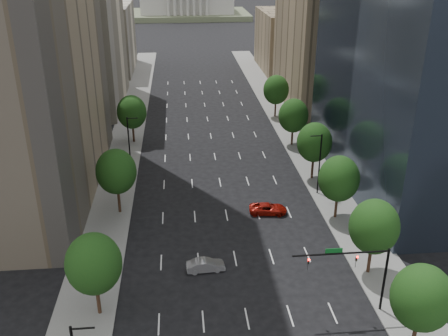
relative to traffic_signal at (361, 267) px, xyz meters
name	(u,v)px	position (x,y,z in m)	size (l,w,h in m)	color
sidewalk_left	(115,186)	(-26.03, 30.00, -5.10)	(6.00, 200.00, 0.15)	slate
sidewalk_right	(321,178)	(4.97, 30.00, -5.10)	(6.00, 200.00, 0.15)	slate
midrise_cream_left	(83,23)	(-35.53, 73.00, 12.33)	(14.00, 30.00, 35.00)	beige
filler_left	(107,38)	(-35.53, 106.00, 3.83)	(14.00, 26.00, 18.00)	beige
parking_tan_right	(320,34)	(14.47, 70.00, 9.83)	(14.00, 30.00, 30.00)	#8C7759
filler_right	(286,41)	(14.47, 103.00, 2.83)	(14.00, 26.00, 16.00)	#8C7759
tree_right_0	(422,298)	(3.47, -5.00, 0.22)	(5.20, 5.20, 8.39)	#382316
tree_right_1	(374,227)	(3.47, 6.00, 0.58)	(5.20, 5.20, 8.75)	#382316
tree_right_2	(339,179)	(3.47, 18.00, 0.43)	(5.20, 5.20, 8.61)	#382316
tree_right_3	(314,142)	(3.47, 30.00, 0.72)	(5.20, 5.20, 8.89)	#382316
tree_right_4	(293,116)	(3.47, 44.00, 0.29)	(5.20, 5.20, 8.46)	#382316
tree_right_5	(276,90)	(3.47, 60.00, 0.58)	(5.20, 5.20, 8.75)	#382316
tree_left_0	(94,264)	(-24.53, 2.00, 0.58)	(5.20, 5.20, 8.75)	#382316
tree_left_1	(116,172)	(-24.53, 22.00, 0.79)	(5.20, 5.20, 8.97)	#382316
tree_left_2	(132,112)	(-24.53, 48.00, 0.50)	(5.20, 5.20, 8.68)	#382316
streetlight_rn	(319,162)	(2.91, 25.00, -0.33)	(1.70, 0.20, 9.00)	black
streetlight_ln	(129,143)	(-23.96, 35.00, -0.33)	(1.70, 0.20, 9.00)	black
traffic_signal	(361,267)	(0.00, 0.00, 0.00)	(9.12, 0.40, 7.38)	black
foothills	(210,11)	(24.14, 569.40, -42.95)	(720.00, 413.00, 263.00)	brown
car_silver	(206,265)	(-13.98, 8.02, -4.48)	(1.46, 4.18, 1.38)	gray
car_red_far	(268,209)	(-5.03, 19.98, -4.48)	(2.29, 4.96, 1.38)	#96130A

